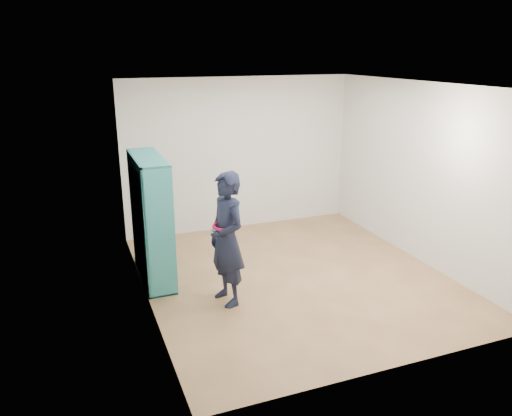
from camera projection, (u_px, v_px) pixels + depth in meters
name	position (u px, v px, depth m)	size (l,w,h in m)	color
floor	(294.00, 277.00, 6.94)	(4.50, 4.50, 0.00)	brown
ceiling	(299.00, 85.00, 6.15)	(4.50, 4.50, 0.00)	white
wall_left	(142.00, 202.00, 5.86)	(0.02, 4.50, 2.60)	silver
wall_right	(421.00, 174.00, 7.23)	(0.02, 4.50, 2.60)	silver
wall_back	(240.00, 154.00, 8.54)	(4.00, 0.02, 2.60)	silver
wall_front	(403.00, 247.00, 4.54)	(4.00, 0.02, 2.60)	silver
bookshelf	(149.00, 221.00, 6.66)	(0.37, 1.28, 1.70)	teal
person	(227.00, 239.00, 6.01)	(0.51, 0.68, 1.67)	black
smartphone	(214.00, 231.00, 5.97)	(0.05, 0.10, 0.14)	silver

